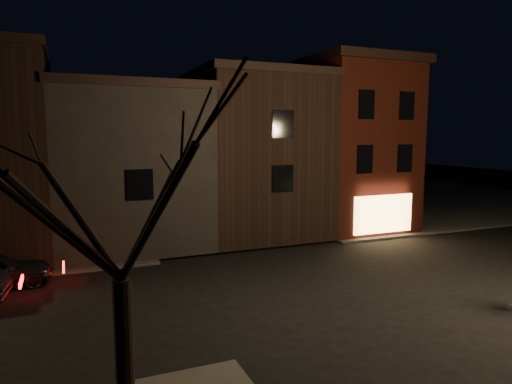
{
  "coord_description": "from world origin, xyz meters",
  "views": [
    {
      "loc": [
        -8.89,
        -15.64,
        5.97
      ],
      "look_at": [
        -0.33,
        4.67,
        3.2
      ],
      "focal_mm": 32.0,
      "sensor_mm": 36.0,
      "label": 1
    }
  ],
  "objects": [
    {
      "name": "ground",
      "position": [
        0.0,
        0.0,
        0.0
      ],
      "size": [
        120.0,
        120.0,
        0.0
      ],
      "primitive_type": "plane",
      "color": "black",
      "rests_on": "ground"
    },
    {
      "name": "sidewalk_far_right",
      "position": [
        20.0,
        20.0,
        0.06
      ],
      "size": [
        30.0,
        30.0,
        0.12
      ],
      "primitive_type": "cube",
      "color": "#2D2B28",
      "rests_on": "ground"
    },
    {
      "name": "corner_building",
      "position": [
        8.0,
        9.47,
        5.4
      ],
      "size": [
        6.5,
        8.5,
        10.5
      ],
      "color": "#42120B",
      "rests_on": "ground"
    },
    {
      "name": "row_building_a",
      "position": [
        1.5,
        10.5,
        4.83
      ],
      "size": [
        7.3,
        10.3,
        9.4
      ],
      "color": "black",
      "rests_on": "ground"
    },
    {
      "name": "row_building_b",
      "position": [
        -5.75,
        10.5,
        4.33
      ],
      "size": [
        7.8,
        10.3,
        8.4
      ],
      "color": "black",
      "rests_on": "ground"
    },
    {
      "name": "bare_tree_left",
      "position": [
        -8.0,
        -7.0,
        5.43
      ],
      "size": [
        5.6,
        5.6,
        7.5
      ],
      "color": "black",
      "rests_on": "sidewalk_near_left"
    }
  ]
}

